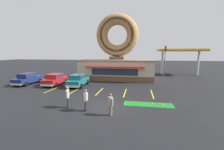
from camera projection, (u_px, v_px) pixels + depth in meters
The scene contains 28 objects.
ground_plane at pixel (102, 108), 12.38m from camera, with size 160.00×160.00×0.00m, color black.
donut_shop_building at pixel (117, 57), 25.54m from camera, with size 12.30×6.75×10.96m.
putting_mat at pixel (148, 105), 13.08m from camera, with size 4.28×1.26×0.03m, color #197523.
mini_donut_near_left at pixel (163, 104), 12.99m from camera, with size 0.13×0.13×0.04m, color #E5C666.
mini_donut_near_right at pixel (125, 104), 13.08m from camera, with size 0.13×0.13×0.04m, color #D8667F.
mini_donut_mid_left at pixel (159, 105), 12.92m from camera, with size 0.13×0.13×0.04m, color brown.
mini_donut_mid_centre at pixel (159, 104), 13.11m from camera, with size 0.13×0.13×0.04m, color #D8667F.
mini_donut_mid_right at pixel (153, 103), 13.31m from camera, with size 0.13×0.13×0.04m, color #E5C666.
mini_donut_far_left at pixel (161, 105), 12.83m from camera, with size 0.13×0.13×0.04m, color #D17F47.
mini_donut_far_centre at pixel (163, 104), 13.20m from camera, with size 0.13×0.13×0.04m, color #A5724C.
mini_donut_far_right at pixel (132, 103), 13.34m from camera, with size 0.13×0.13×0.04m, color brown.
mini_donut_extra at pixel (141, 103), 13.38m from camera, with size 0.13×0.13×0.04m, color #A5724C.
golf_ball at pixel (146, 103), 13.30m from camera, with size 0.04×0.04×0.04m, color white.
putting_flag_pin at pixel (171, 101), 12.80m from camera, with size 0.13×0.01×0.55m.
car_teal at pixel (78, 80), 20.30m from camera, with size 2.07×4.61×1.60m.
car_red at pixel (55, 79), 20.97m from camera, with size 2.05×4.59×1.60m.
car_navy at pixel (28, 78), 21.52m from camera, with size 2.08×4.61×1.60m.
pedestrian_blue_sweater_man at pixel (68, 96), 12.24m from camera, with size 0.37×0.56×1.77m.
pedestrian_hooded_kid at pixel (110, 103), 10.72m from camera, with size 0.43×0.47×1.62m.
pedestrian_leather_jacket_man at pixel (86, 99), 11.55m from camera, with size 0.24×0.60×1.71m.
trash_bin at pixel (148, 79), 22.61m from camera, with size 0.57×0.57×0.97m.
traffic_light_pole at pixel (165, 57), 28.35m from camera, with size 0.28×0.47×5.80m.
gas_station_canopy at pixel (181, 51), 30.40m from camera, with size 9.00×4.46×5.30m.
parking_stripe_far_left at pixel (53, 89), 18.54m from camera, with size 0.12×3.60×0.01m, color yellow.
parking_stripe_left at pixel (75, 90), 18.03m from camera, with size 0.12×3.60×0.01m, color yellow.
parking_stripe_mid_left at pixel (99, 92), 17.52m from camera, with size 0.12×3.60×0.01m, color yellow.
parking_stripe_centre at pixel (125, 93), 17.00m from camera, with size 0.12×3.60×0.01m, color yellow.
parking_stripe_mid_right at pixel (152, 94), 16.49m from camera, with size 0.12×3.60×0.01m, color yellow.
Camera 1 is at (2.82, -11.53, 4.50)m, focal length 24.00 mm.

